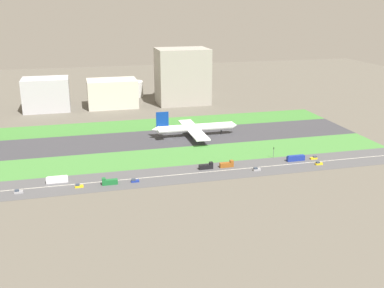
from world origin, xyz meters
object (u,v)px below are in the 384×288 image
object	(u,v)px
car_3	(314,158)
car_1	(256,169)
car_4	(79,186)
car_2	(319,163)
airliner	(194,128)
truck_0	(109,182)
office_tower	(182,76)
fuel_tank_west	(131,89)
truck_1	(206,166)
bus_0	(296,158)
car_0	(18,192)
hangar_building	(112,93)
fuel_tank_centre	(165,89)
bus_1	(57,180)
truck_2	(227,165)
traffic_light	(274,152)
fuel_tank_east	(193,85)
car_5	(135,181)
terminal_building	(46,94)

from	to	relation	value
car_3	car_1	bearing A→B (deg)	-166.88
car_4	car_2	bearing A→B (deg)	-180.00
airliner	truck_0	world-z (taller)	airliner
office_tower	fuel_tank_west	xyz separation A→B (m)	(-44.77, 45.00, -18.52)
airliner	truck_1	bearing A→B (deg)	-98.25
bus_0	car_3	xyz separation A→B (m)	(12.65, 0.00, -0.90)
car_0	hangar_building	distance (m)	202.98
bus_0	office_tower	world-z (taller)	office_tower
truck_0	bus_0	bearing A→B (deg)	-175.06
airliner	truck_1	world-z (taller)	airliner
car_3	hangar_building	size ratio (longest dim) A/B	0.10
car_2	fuel_tank_west	size ratio (longest dim) A/B	0.18
office_tower	fuel_tank_centre	xyz separation A→B (m)	(-8.27, 45.00, -19.92)
fuel_tank_west	bus_1	bearing A→B (deg)	-106.78
fuel_tank_centre	office_tower	bearing A→B (deg)	-79.58
airliner	car_0	xyz separation A→B (m)	(-114.36, -78.00, -5.31)
truck_2	car_4	size ratio (longest dim) A/B	1.91
truck_0	fuel_tank_west	bearing A→B (deg)	-99.79
car_4	car_3	bearing A→B (deg)	-176.04
traffic_light	truck_1	bearing A→B (deg)	-170.26
car_4	fuel_tank_west	xyz separation A→B (m)	(57.09, 237.00, 6.94)
truck_1	traffic_light	size ratio (longest dim) A/B	1.17
bus_1	fuel_tank_east	size ratio (longest dim) A/B	0.47
car_5	airliner	bearing A→B (deg)	-124.60
car_4	fuel_tank_centre	size ratio (longest dim) A/B	0.24
hangar_building	fuel_tank_centre	bearing A→B (deg)	37.13
car_0	car_1	bearing A→B (deg)	-180.00
fuel_tank_centre	traffic_light	bearing A→B (deg)	-83.01
bus_0	terminal_building	world-z (taller)	terminal_building
car_5	fuel_tank_east	bearing A→B (deg)	-111.72
fuel_tank_west	bus_0	bearing A→B (deg)	-71.75
traffic_light	office_tower	bearing A→B (deg)	96.10
bus_0	terminal_building	xyz separation A→B (m)	(-157.04, 182.00, 12.97)
truck_2	traffic_light	world-z (taller)	traffic_light
truck_1	terminal_building	world-z (taller)	terminal_building
truck_2	fuel_tank_east	size ratio (longest dim) A/B	0.34
truck_0	car_5	world-z (taller)	truck_0
bus_0	bus_1	distance (m)	143.33
truck_2	car_2	distance (m)	56.41
car_2	fuel_tank_west	distance (m)	251.94
car_5	terminal_building	xyz separation A→B (m)	(-55.03, 192.00, 13.86)
airliner	fuel_tank_west	size ratio (longest dim) A/B	2.62
car_4	fuel_tank_east	bearing A→B (deg)	-117.69
car_5	traffic_light	bearing A→B (deg)	-168.76
truck_2	terminal_building	bearing A→B (deg)	121.57
airliner	truck_2	size ratio (longest dim) A/B	7.74
bus_1	car_2	distance (m)	153.96
hangar_building	office_tower	distance (m)	69.04
airliner	car_5	distance (m)	94.91
fuel_tank_west	truck_0	bearing A→B (deg)	-99.79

